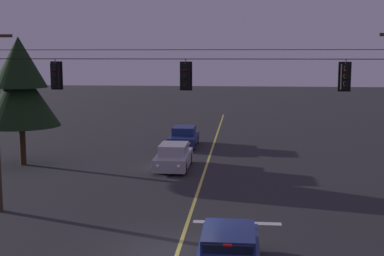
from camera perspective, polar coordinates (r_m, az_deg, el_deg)
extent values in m
plane|color=#28282B|center=(17.68, -1.62, -13.44)|extent=(180.00, 180.00, 0.00)
cube|color=#D1C64C|center=(27.22, 1.02, -5.72)|extent=(0.14, 60.00, 0.01)
cube|color=silver|center=(20.79, 4.87, -10.13)|extent=(3.40, 0.36, 0.01)
cylinder|color=black|center=(20.47, -0.27, 7.44)|extent=(15.89, 0.03, 0.03)
cylinder|color=black|center=(20.47, -0.27, 8.42)|extent=(15.89, 0.02, 0.02)
cylinder|color=black|center=(21.67, -14.54, 6.98)|extent=(0.04, 0.04, 0.18)
cube|color=black|center=(21.69, -14.49, 5.48)|extent=(0.32, 0.26, 0.96)
cube|color=black|center=(21.82, -14.36, 5.50)|extent=(0.48, 0.03, 1.12)
sphere|color=red|center=(21.53, -14.66, 6.22)|extent=(0.17, 0.17, 0.17)
cylinder|color=black|center=(21.49, -14.70, 6.33)|extent=(0.20, 0.10, 0.20)
sphere|color=#3D280A|center=(21.54, -14.63, 5.46)|extent=(0.17, 0.17, 0.17)
cylinder|color=black|center=(21.50, -14.67, 5.57)|extent=(0.20, 0.10, 0.20)
sphere|color=black|center=(21.55, -14.61, 4.69)|extent=(0.17, 0.17, 0.17)
cylinder|color=black|center=(21.51, -14.65, 4.80)|extent=(0.20, 0.10, 0.20)
cylinder|color=black|center=(20.49, -0.69, 7.19)|extent=(0.04, 0.04, 0.18)
cube|color=black|center=(20.50, -0.69, 5.60)|extent=(0.32, 0.26, 0.96)
cube|color=black|center=(20.65, -0.65, 5.62)|extent=(0.48, 0.03, 1.12)
sphere|color=red|center=(20.33, -0.74, 6.39)|extent=(0.17, 0.17, 0.17)
cylinder|color=black|center=(20.29, -0.75, 6.51)|extent=(0.20, 0.10, 0.20)
sphere|color=#3D280A|center=(20.35, -0.74, 5.58)|extent=(0.17, 0.17, 0.17)
cylinder|color=black|center=(20.30, -0.75, 5.70)|extent=(0.20, 0.10, 0.20)
sphere|color=black|center=(20.36, -0.74, 4.77)|extent=(0.17, 0.17, 0.17)
cylinder|color=black|center=(20.32, -0.75, 4.88)|extent=(0.20, 0.10, 0.20)
cylinder|color=black|center=(20.72, 16.24, 6.89)|extent=(0.04, 0.04, 0.18)
cube|color=black|center=(20.73, 16.18, 5.31)|extent=(0.32, 0.26, 0.96)
cube|color=black|center=(20.88, 16.11, 5.33)|extent=(0.48, 0.03, 1.12)
sphere|color=red|center=(20.57, 16.29, 6.09)|extent=(0.17, 0.17, 0.17)
cylinder|color=black|center=(20.53, 16.32, 6.21)|extent=(0.20, 0.10, 0.20)
sphere|color=#3D280A|center=(20.58, 16.26, 5.29)|extent=(0.17, 0.17, 0.17)
cylinder|color=black|center=(20.54, 16.29, 5.40)|extent=(0.20, 0.10, 0.20)
sphere|color=black|center=(20.59, 16.23, 4.49)|extent=(0.17, 0.17, 0.17)
cylinder|color=black|center=(20.55, 16.26, 4.60)|extent=(0.20, 0.10, 0.20)
cube|color=navy|center=(15.80, 3.98, -11.79)|extent=(1.51, 2.15, 0.54)
cube|color=black|center=(16.69, 4.08, -10.70)|extent=(1.40, 0.21, 0.48)
cube|color=black|center=(14.81, 3.87, -13.18)|extent=(1.37, 0.18, 0.46)
cylinder|color=black|center=(17.48, 1.43, -12.58)|extent=(0.22, 0.64, 0.64)
cylinder|color=black|center=(17.44, 6.76, -12.68)|extent=(0.22, 0.64, 0.64)
cube|color=red|center=(14.62, 3.86, -12.49)|extent=(0.24, 0.04, 0.06)
cube|color=#A5A5AD|center=(30.11, -2.01, -3.41)|extent=(1.80, 4.30, 0.68)
cube|color=#A5A5AD|center=(30.11, -1.99, -2.23)|extent=(1.51, 2.15, 0.54)
cube|color=black|center=(29.20, -2.23, -2.55)|extent=(1.40, 0.21, 0.48)
cube|color=black|center=(31.15, -1.73, -1.88)|extent=(1.37, 0.18, 0.46)
cylinder|color=black|center=(28.76, -0.79, -4.33)|extent=(0.22, 0.64, 0.64)
cylinder|color=black|center=(28.98, -3.92, -4.25)|extent=(0.22, 0.64, 0.64)
cylinder|color=black|center=(31.36, -0.26, -3.29)|extent=(0.22, 0.64, 0.64)
cylinder|color=black|center=(31.55, -3.12, -3.23)|extent=(0.22, 0.64, 0.64)
sphere|color=white|center=(27.92, -1.46, -4.19)|extent=(0.20, 0.20, 0.20)
sphere|color=white|center=(28.08, -3.73, -4.13)|extent=(0.20, 0.20, 0.20)
cube|color=navy|center=(37.23, -0.87, -1.20)|extent=(1.80, 4.30, 0.68)
cube|color=navy|center=(37.26, -0.85, -0.25)|extent=(1.51, 2.15, 0.54)
cube|color=black|center=(36.33, -1.02, -0.46)|extent=(1.40, 0.21, 0.48)
cube|color=black|center=(38.30, -0.68, -0.02)|extent=(1.37, 0.18, 0.46)
cylinder|color=black|center=(35.87, 0.15, -1.86)|extent=(0.22, 0.64, 0.64)
cylinder|color=black|center=(36.05, -2.36, -1.81)|extent=(0.22, 0.64, 0.64)
cylinder|color=black|center=(38.49, 0.52, -1.18)|extent=(0.22, 0.64, 0.64)
cylinder|color=black|center=(38.66, -1.82, -1.14)|extent=(0.22, 0.64, 0.64)
sphere|color=white|center=(35.03, -0.36, -1.68)|extent=(0.20, 0.20, 0.20)
sphere|color=white|center=(35.16, -2.17, -1.65)|extent=(0.20, 0.20, 0.20)
cylinder|color=#332316|center=(32.44, -17.79, -1.51)|extent=(0.36, 0.36, 2.63)
cone|color=black|center=(32.12, -18.00, 3.37)|extent=(4.48, 4.48, 3.59)
cone|color=black|center=(32.03, -18.15, 6.77)|extent=(3.14, 3.14, 2.91)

